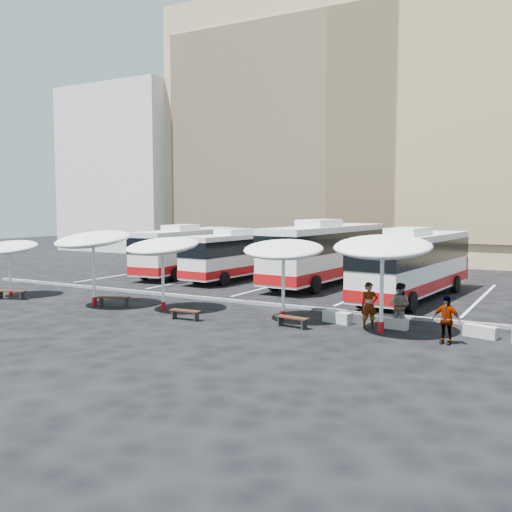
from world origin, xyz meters
The scene contains 24 objects.
ground centered at (0.00, 0.00, 0.00)m, with size 120.00×120.00×0.00m, color black.
sandstone_building centered at (0.00, 31.87, 12.63)m, with size 42.00×18.25×29.60m.
apartment_block centered at (-28.00, 28.00, 9.00)m, with size 14.00×14.00×18.00m, color silver.
curb_divider centered at (0.00, 0.50, 0.07)m, with size 34.00×0.25×0.15m, color black.
bay_lines centered at (0.00, 8.00, 0.01)m, with size 24.15×12.00×0.01m.
bus_0 centered at (-8.17, 9.24, 1.85)m, with size 3.52×11.60×3.62m.
bus_1 centered at (-3.50, 9.07, 1.75)m, with size 3.10×10.93×3.43m.
bus_2 centered at (2.51, 9.49, 2.10)m, with size 3.58×13.10×4.11m.
bus_3 centered at (8.86, 6.21, 1.95)m, with size 3.61×12.23×3.82m.
sunshade_0 centered at (-10.72, -3.73, 2.68)m, with size 3.80×3.83×3.15m.
sunshade_1 centered at (-4.40, -3.75, 3.29)m, with size 4.02×4.06×3.87m.
sunshade_2 centered at (-0.66, -3.03, 3.04)m, with size 3.49×3.53×3.58m.
sunshade_3 centered at (5.37, -2.37, 3.07)m, with size 4.24×4.27×3.61m.
sunshade_4 centered at (9.81, -2.72, 3.36)m, with size 4.25×4.30×3.95m.
wood_bench_0 centered at (-9.68, -4.49, 0.37)m, with size 1.60×0.93×0.48m.
wood_bench_1 centered at (-3.36, -3.50, 0.37)m, with size 1.64×1.01×0.49m.
wood_bench_2 centered at (1.64, -4.41, 0.33)m, with size 1.43×0.48×0.43m.
wood_bench_3 centered at (6.37, -3.54, 0.34)m, with size 1.47×0.57×0.44m.
conc_bench_0 centered at (7.64, -1.76, 0.24)m, with size 1.30×0.43×0.49m, color #999993.
conc_bench_1 centered at (10.02, -1.71, 0.22)m, with size 1.16×0.39×0.44m, color #999993.
conc_bench_2 centered at (13.32, -1.64, 0.23)m, with size 1.23×0.41×0.46m, color #999993.
passenger_0 centered at (9.12, -2.07, 0.94)m, with size 0.68×0.45×1.87m, color black.
passenger_1 centered at (10.19, -1.50, 0.93)m, with size 0.90×0.70×1.86m, color black.
passenger_2 centered at (12.37, -3.34, 0.87)m, with size 1.02×0.42×1.74m, color black.
Camera 1 is at (16.29, -24.19, 4.93)m, focal length 40.00 mm.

